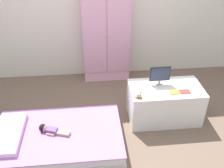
# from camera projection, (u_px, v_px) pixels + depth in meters

# --- Properties ---
(ground_plane) EXTENTS (10.00, 10.00, 0.02)m
(ground_plane) POSITION_uv_depth(u_px,v_px,m) (109.00, 131.00, 3.45)
(ground_plane) COLOR brown
(bed) EXTENTS (1.56, 0.97, 0.22)m
(bed) POSITION_uv_depth(u_px,v_px,m) (59.00, 139.00, 3.16)
(bed) COLOR beige
(bed) RESTS_ON ground_plane
(pillow) EXTENTS (0.32, 0.70, 0.07)m
(pillow) POSITION_uv_depth(u_px,v_px,m) (8.00, 134.00, 3.04)
(pillow) COLOR silver
(pillow) RESTS_ON bed
(doll) EXTENTS (0.38, 0.20, 0.10)m
(doll) POSITION_uv_depth(u_px,v_px,m) (49.00, 129.00, 3.09)
(doll) COLOR #6B4CB2
(doll) RESTS_ON bed
(wardrobe) EXTENTS (0.77, 0.31, 1.67)m
(wardrobe) POSITION_uv_depth(u_px,v_px,m) (106.00, 33.00, 4.15)
(wardrobe) COLOR #EFADCC
(wardrobe) RESTS_ON ground_plane
(tv_stand) EXTENTS (0.97, 0.54, 0.51)m
(tv_stand) POSITION_uv_depth(u_px,v_px,m) (164.00, 103.00, 3.54)
(tv_stand) COLOR silver
(tv_stand) RESTS_ON ground_plane
(tv_monitor) EXTENTS (0.27, 0.10, 0.27)m
(tv_monitor) POSITION_uv_depth(u_px,v_px,m) (160.00, 75.00, 3.39)
(tv_monitor) COLOR #99999E
(tv_monitor) RESTS_ON tv_stand
(rocking_horse_toy) EXTENTS (0.09, 0.04, 0.11)m
(rocking_horse_toy) POSITION_uv_depth(u_px,v_px,m) (139.00, 95.00, 3.18)
(rocking_horse_toy) COLOR #8E6642
(rocking_horse_toy) RESTS_ON tv_stand
(book_orange) EXTENTS (0.13, 0.09, 0.01)m
(book_orange) POSITION_uv_depth(u_px,v_px,m) (175.00, 92.00, 3.30)
(book_orange) COLOR orange
(book_orange) RESTS_ON tv_stand
(book_red) EXTENTS (0.13, 0.09, 0.01)m
(book_red) POSITION_uv_depth(u_px,v_px,m) (185.00, 92.00, 3.32)
(book_red) COLOR #CC3838
(book_red) RESTS_ON tv_stand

